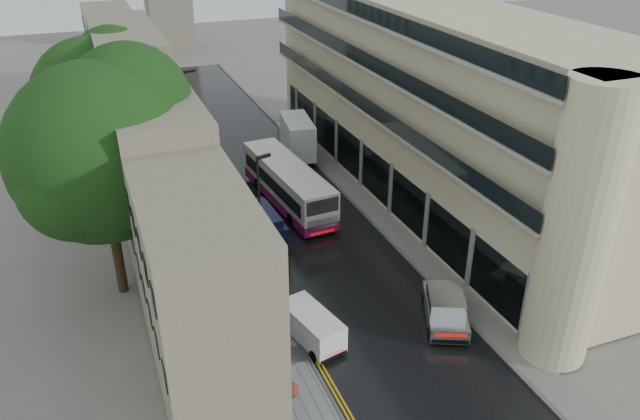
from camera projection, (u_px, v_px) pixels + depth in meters
road at (287, 202)px, 46.57m from camera, size 9.00×85.00×0.02m
left_sidewalk at (209, 214)px, 44.66m from camera, size 2.70×85.00×0.12m
right_sidewalk at (353, 190)px, 48.28m from camera, size 1.80×85.00×0.12m
old_shop_row at (143, 131)px, 42.86m from camera, size 4.50×56.00×12.00m
modern_block at (425, 102)px, 45.43m from camera, size 8.00×40.00×14.00m
tree_near at (105, 182)px, 33.16m from camera, size 10.56×10.56×13.89m
tree_far at (97, 119)px, 44.36m from camera, size 9.24×9.24×12.46m
cream_bus at (291, 206)px, 42.53m from camera, size 3.57×11.62×3.12m
white_lorry at (288, 146)px, 51.62m from camera, size 3.15×7.41×3.77m
silver_hatchback at (431, 325)px, 31.99m from camera, size 3.72×5.00×1.72m
white_van at (314, 346)px, 30.48m from camera, size 2.52×4.18×1.77m
navy_van at (256, 241)px, 38.80m from camera, size 2.22×5.10×2.56m
pedestrian at (217, 240)px, 39.51m from camera, size 0.68×0.48×1.79m
lamp_post_near at (260, 223)px, 35.13m from camera, size 0.91×0.45×7.93m
lamp_post_far at (189, 124)px, 49.04m from camera, size 0.97×0.40×8.44m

